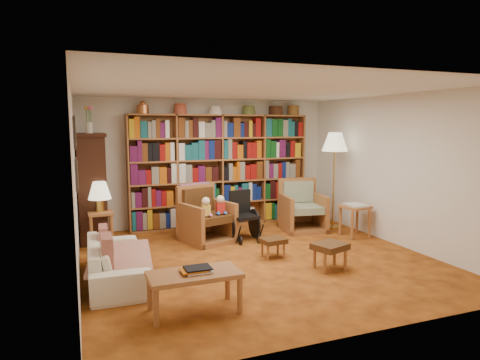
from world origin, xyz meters
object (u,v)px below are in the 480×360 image
floor_lamp (335,146)px  side_table_papers (355,211)px  wheelchair (242,217)px  footstool_a (273,242)px  coffee_table (194,277)px  footstool_b (330,248)px  side_table_lamp (101,222)px  armchair_sage (300,210)px  armchair_leather (205,218)px  sofa (116,261)px

floor_lamp → side_table_papers: bearing=-90.0°
wheelchair → footstool_a: size_ratio=2.22×
wheelchair → side_table_papers: size_ratio=1.45×
side_table_papers → coffee_table: size_ratio=0.60×
side_table_papers → footstool_b: side_table_papers is taller
side_table_lamp → floor_lamp: size_ratio=0.32×
armchair_sage → side_table_lamp: bearing=179.0°
floor_lamp → coffee_table: 4.59m
armchair_sage → floor_lamp: bearing=-11.0°
armchair_leather → armchair_sage: armchair_leather is taller
side_table_papers → wheelchair: bearing=164.1°
sofa → side_table_lamp: size_ratio=2.97×
wheelchair → armchair_leather: bearing=165.5°
side_table_lamp → footstool_b: size_ratio=1.11×
side_table_papers → footstool_a: side_table_papers is taller
armchair_leather → footstool_a: armchair_leather is taller
armchair_sage → footstool_b: (-0.74, -2.20, -0.06)m
sofa → footstool_a: sofa is taller
armchair_sage → footstool_a: armchair_sage is taller
coffee_table → sofa: bearing=118.8°
side_table_lamp → floor_lamp: floor_lamp is taller
sofa → armchair_sage: (3.55, 1.57, 0.11)m
side_table_papers → coffee_table: bearing=-150.1°
armchair_leather → floor_lamp: (2.58, -0.01, 1.21)m
armchair_leather → wheelchair: bearing=-14.5°
armchair_sage → wheelchair: (-1.30, -0.28, 0.02)m
armchair_leather → wheelchair: (0.63, -0.16, -0.01)m
side_table_papers → coffee_table: side_table_papers is taller
armchair_leather → floor_lamp: size_ratio=0.54×
side_table_lamp → armchair_sage: armchair_sage is taller
armchair_leather → coffee_table: 2.88m
armchair_leather → footstool_b: armchair_leather is taller
coffee_table → floor_lamp: bearing=37.8°
floor_lamp → armchair_sage: bearing=169.0°
side_table_papers → footstool_b: (-1.39, -1.37, -0.16)m
side_table_lamp → footstool_a: (2.40, -1.50, -0.19)m
side_table_papers → coffee_table: 4.04m
side_table_lamp → wheelchair: wheelchair is taller
armchair_leather → footstool_b: bearing=-60.4°
armchair_leather → coffee_table: (-0.92, -2.73, -0.02)m
side_table_papers → footstool_b: bearing=-135.5°
armchair_sage → side_table_papers: size_ratio=1.63×
wheelchair → footstool_b: size_ratio=1.61×
armchair_leather → wheelchair: size_ratio=1.17×
side_table_lamp → coffee_table: (0.80, -2.90, -0.05)m
armchair_sage → footstool_a: bearing=-131.0°
armchair_sage → floor_lamp: 1.40m
armchair_leather → coffee_table: armchair_leather is taller
side_table_lamp → wheelchair: 2.37m
armchair_sage → coffee_table: armchair_sage is taller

